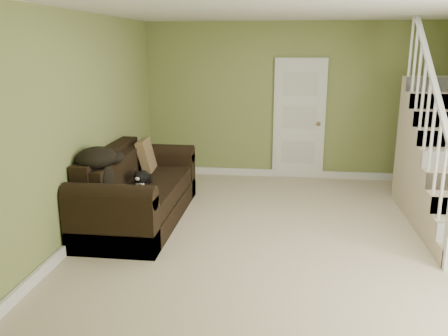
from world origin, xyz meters
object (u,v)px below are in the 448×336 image
(side_table, at_px, (140,175))
(banana, at_px, (130,192))
(sofa, at_px, (136,194))
(cat, at_px, (141,177))

(side_table, distance_m, banana, 1.55)
(sofa, height_order, cat, sofa)
(sofa, xyz_separation_m, banana, (0.09, -0.49, 0.18))
(side_table, xyz_separation_m, banana, (0.35, -1.49, 0.21))
(sofa, bearing_deg, cat, -23.59)
(side_table, relative_size, cat, 1.83)
(banana, bearing_deg, side_table, 66.76)
(sofa, xyz_separation_m, cat, (0.09, -0.04, 0.24))
(sofa, distance_m, side_table, 1.03)
(side_table, height_order, cat, side_table)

